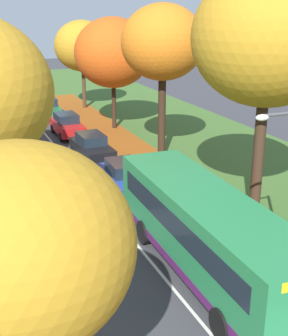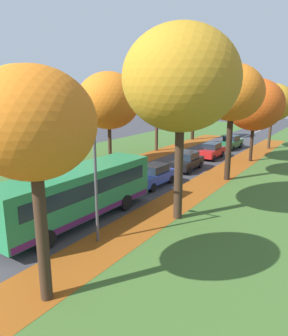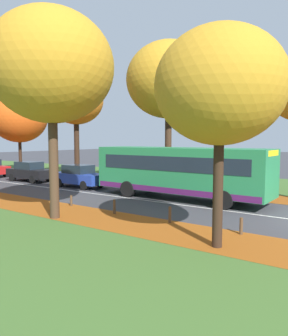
% 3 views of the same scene
% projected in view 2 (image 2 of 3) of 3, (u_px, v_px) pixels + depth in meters
% --- Properties ---
extents(grass_verge_left, '(12.00, 90.00, 0.01)m').
position_uv_depth(grass_verge_left, '(87.00, 160.00, 34.19)').
color(grass_verge_left, '#3D6028').
rests_on(grass_verge_left, ground).
extents(leaf_litter_left, '(2.80, 60.00, 0.00)m').
position_uv_depth(leaf_litter_left, '(79.00, 179.00, 26.87)').
color(leaf_litter_left, '#8C4714').
rests_on(leaf_litter_left, grass_verge_left).
extents(grass_verge_right, '(12.00, 90.00, 0.01)m').
position_uv_depth(grass_verge_right, '(270.00, 188.00, 24.50)').
color(grass_verge_right, '#3D6028').
rests_on(grass_verge_right, ground).
extents(leaf_litter_right, '(2.80, 60.00, 0.00)m').
position_uv_depth(leaf_litter_right, '(179.00, 199.00, 22.03)').
color(leaf_litter_right, '#8C4714').
rests_on(leaf_litter_right, grass_verge_right).
extents(road_centre_line, '(0.12, 80.00, 0.01)m').
position_uv_depth(road_centre_line, '(163.00, 172.00, 29.34)').
color(road_centre_line, silver).
rests_on(road_centre_line, ground).
extents(tree_left_near, '(5.33, 5.33, 8.94)m').
position_uv_depth(tree_left_near, '(21.00, 100.00, 22.60)').
color(tree_left_near, '#422D1E').
rests_on(tree_left_near, ground).
extents(tree_left_mid, '(5.98, 5.98, 8.81)m').
position_uv_depth(tree_left_mid, '(109.00, 101.00, 30.85)').
color(tree_left_mid, '#382619').
rests_on(tree_left_mid, ground).
extents(tree_left_far, '(6.28, 6.28, 9.39)m').
position_uv_depth(tree_left_far, '(157.00, 94.00, 37.49)').
color(tree_left_far, '#422D1E').
rests_on(tree_left_far, ground).
extents(tree_left_distant, '(4.03, 4.03, 8.72)m').
position_uv_depth(tree_left_distant, '(194.00, 91.00, 45.75)').
color(tree_left_distant, black).
rests_on(tree_left_distant, ground).
extents(tree_right_nearest, '(4.03, 4.03, 8.08)m').
position_uv_depth(tree_right_nearest, '(33.00, 125.00, 10.26)').
color(tree_right_nearest, '#382619').
rests_on(tree_right_nearest, ground).
extents(tree_right_near, '(6.23, 6.23, 10.60)m').
position_uv_depth(tree_right_near, '(181.00, 79.00, 17.11)').
color(tree_right_near, '#382619').
rests_on(tree_right_near, ground).
extents(tree_right_mid, '(4.89, 4.89, 9.18)m').
position_uv_depth(tree_right_mid, '(232.00, 93.00, 25.14)').
color(tree_right_mid, black).
rests_on(tree_right_mid, ground).
extents(tree_right_far, '(5.69, 5.69, 8.26)m').
position_uv_depth(tree_right_far, '(255.00, 105.00, 32.18)').
color(tree_right_far, black).
rests_on(tree_right_far, ground).
extents(tree_right_distant, '(4.97, 4.97, 7.82)m').
position_uv_depth(tree_right_distant, '(273.00, 103.00, 38.97)').
color(tree_right_distant, '#422D1E').
rests_on(tree_right_distant, ground).
extents(bollard_fifth, '(0.12, 0.12, 0.67)m').
position_uv_depth(bollard_fifth, '(29.00, 196.00, 21.64)').
color(bollard_fifth, '#4C3823').
rests_on(bollard_fifth, ground).
extents(bollard_sixth, '(0.12, 0.12, 0.55)m').
position_uv_depth(bollard_sixth, '(63.00, 186.00, 24.05)').
color(bollard_sixth, '#4C3823').
rests_on(bollard_sixth, ground).
extents(streetlamp_right, '(1.89, 0.28, 6.00)m').
position_uv_depth(streetlamp_right, '(90.00, 166.00, 15.41)').
color(streetlamp_right, '#47474C').
rests_on(streetlamp_right, ground).
extents(bus, '(2.85, 10.46, 2.98)m').
position_uv_depth(bus, '(77.00, 192.00, 18.12)').
color(bus, '#237A47').
rests_on(bus, ground).
extents(car_blue_lead, '(1.91, 4.27, 1.62)m').
position_uv_depth(car_blue_lead, '(154.00, 175.00, 25.03)').
color(car_blue_lead, '#233D9E').
rests_on(car_blue_lead, ground).
extents(car_black_following, '(1.87, 4.24, 1.62)m').
position_uv_depth(car_black_following, '(187.00, 161.00, 29.74)').
color(car_black_following, black).
rests_on(car_black_following, ground).
extents(car_red_third_in_line, '(1.82, 4.22, 1.62)m').
position_uv_depth(car_red_third_in_line, '(211.00, 151.00, 34.71)').
color(car_red_third_in_line, '#B21919').
rests_on(car_red_third_in_line, ground).
extents(car_green_fourth_in_line, '(1.94, 4.28, 1.62)m').
position_uv_depth(car_green_fourth_in_line, '(231.00, 142.00, 40.08)').
color(car_green_fourth_in_line, '#1E6038').
rests_on(car_green_fourth_in_line, ground).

